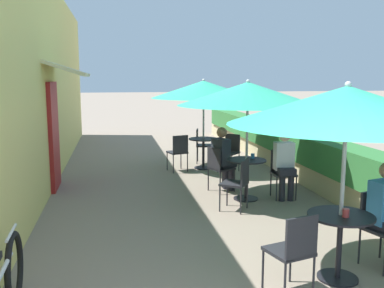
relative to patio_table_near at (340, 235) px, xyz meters
name	(u,v)px	position (x,y,z in m)	size (l,w,h in m)	color
cafe_facade_wall	(48,82)	(-3.69, 5.21, 1.58)	(0.98, 14.68, 4.20)	#E0CC6B
planter_hedge	(287,148)	(1.60, 5.25, 0.03)	(0.60, 13.68, 1.01)	tan
patio_table_near	(340,235)	(0.00, 0.00, 0.00)	(0.71, 0.71, 0.73)	black
patio_umbrella_near	(347,105)	(0.00, 0.00, 1.40)	(2.49, 2.49, 2.15)	#B7B7BC
cafe_chair_near_left	(379,222)	(0.65, 0.26, 0.01)	(0.49, 0.49, 0.87)	#232328
cafe_chair_near_right	(294,248)	(-0.65, -0.26, 0.01)	(0.49, 0.49, 0.87)	#232328
coffee_cup_near	(346,213)	(0.01, -0.08, 0.27)	(0.07, 0.07, 0.09)	#B73D3D
patio_table_mid	(246,172)	(-0.05, 3.16, 0.00)	(0.71, 0.71, 0.73)	black
patio_umbrella_mid	(248,94)	(-0.05, 3.16, 1.40)	(2.49, 2.49, 2.15)	#B7B7BC
cafe_chair_mid_left	(282,170)	(0.65, 3.18, 0.01)	(0.43, 0.43, 0.87)	#232328
seated_patron_mid_left	(285,162)	(0.64, 3.07, 0.18)	(0.36, 0.42, 1.25)	#23232D
cafe_chair_mid_right	(218,165)	(-0.42, 3.75, 0.01)	(0.53, 0.53, 0.87)	#232328
seated_patron_mid_right	(223,156)	(-0.32, 3.80, 0.18)	(0.50, 0.46, 1.25)	#23232D
cafe_chair_mid_back	(238,180)	(-0.38, 2.54, 0.01)	(0.56, 0.56, 0.87)	#232328
coffee_cup_mid	(253,156)	(0.09, 3.24, 0.27)	(0.07, 0.07, 0.09)	teal
patio_table_far	(203,148)	(-0.26, 5.89, 0.00)	(0.71, 0.71, 0.73)	black
patio_umbrella_far	(204,89)	(-0.26, 5.89, 1.40)	(2.49, 2.49, 2.15)	#B7B7BC
cafe_chair_far_left	(179,150)	(-0.91, 5.63, 0.01)	(0.49, 0.49, 0.87)	#232328
cafe_chair_far_right	(230,150)	(0.29, 5.46, 0.01)	(0.57, 0.57, 0.87)	#232328
cafe_chair_far_back	(201,143)	(-0.17, 6.58, 0.01)	(0.49, 0.49, 0.87)	#232328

